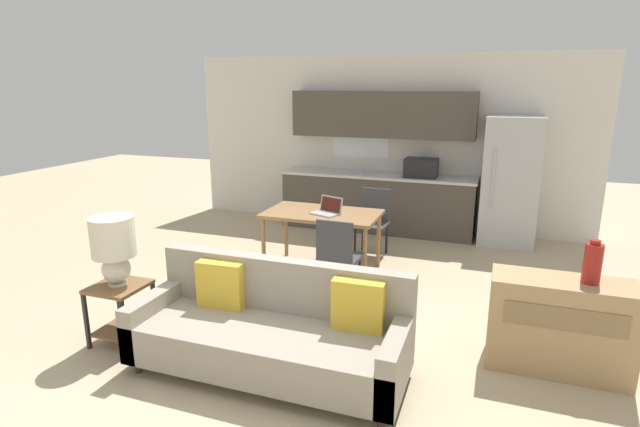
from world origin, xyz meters
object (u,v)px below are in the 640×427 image
(couch, at_px, (272,331))
(credenza, at_px, (559,325))
(refrigerator, at_px, (510,182))
(side_table, at_px, (120,304))
(vase, at_px, (593,263))
(dining_chair_far_right, at_px, (373,219))
(table_lamp, at_px, (114,245))
(dining_table, at_px, (322,218))
(laptop, at_px, (328,210))
(dining_chair_near_right, at_px, (338,254))

(couch, xyz_separation_m, credenza, (2.16, 0.78, 0.05))
(credenza, bearing_deg, couch, -160.03)
(refrigerator, height_order, side_table, refrigerator)
(refrigerator, distance_m, couch, 4.58)
(refrigerator, relative_size, vase, 5.30)
(dining_chair_far_right, bearing_deg, table_lamp, -113.76)
(dining_chair_far_right, bearing_deg, couch, -88.54)
(refrigerator, height_order, dining_table, refrigerator)
(side_table, bearing_deg, dining_table, 64.85)
(refrigerator, relative_size, laptop, 4.70)
(dining_table, relative_size, vase, 4.02)
(table_lamp, bearing_deg, couch, 1.34)
(refrigerator, distance_m, table_lamp, 5.32)
(table_lamp, bearing_deg, laptop, 62.44)
(dining_table, height_order, dining_chair_far_right, dining_chair_far_right)
(refrigerator, distance_m, side_table, 5.35)
(dining_table, bearing_deg, side_table, -115.15)
(dining_table, xyz_separation_m, vase, (2.71, -1.46, 0.26))
(refrigerator, xyz_separation_m, dining_table, (-2.15, -1.92, -0.24))
(credenza, bearing_deg, side_table, -167.04)
(vase, bearing_deg, dining_table, 151.58)
(table_lamp, xyz_separation_m, credenza, (3.63, 0.82, -0.53))
(side_table, bearing_deg, dining_chair_near_right, 45.86)
(side_table, relative_size, table_lamp, 0.90)
(dining_table, height_order, table_lamp, table_lamp)
(dining_table, distance_m, dining_chair_near_right, 0.87)
(dining_table, relative_size, dining_chair_far_right, 1.55)
(couch, bearing_deg, vase, 18.77)
(couch, xyz_separation_m, table_lamp, (-1.47, -0.03, 0.58))
(vase, bearing_deg, laptop, 151.36)
(table_lamp, height_order, dining_chair_near_right, table_lamp)
(refrigerator, bearing_deg, couch, -113.01)
(side_table, xyz_separation_m, table_lamp, (-0.01, 0.01, 0.55))
(couch, height_order, side_table, couch)
(dining_chair_far_right, distance_m, laptop, 0.95)
(credenza, relative_size, vase, 3.13)
(couch, distance_m, vase, 2.53)
(dining_chair_near_right, bearing_deg, vase, 163.78)
(vase, height_order, dining_chair_far_right, vase)
(dining_table, xyz_separation_m, dining_chair_near_right, (0.44, -0.73, -0.18))
(table_lamp, bearing_deg, credenza, 12.72)
(dining_chair_near_right, distance_m, dining_chair_far_right, 1.52)
(dining_table, height_order, laptop, laptop)
(couch, height_order, vase, vase)
(refrigerator, bearing_deg, table_lamp, -127.60)
(laptop, bearing_deg, dining_chair_near_right, -42.93)
(dining_chair_far_right, bearing_deg, side_table, -113.46)
(dining_chair_near_right, bearing_deg, dining_chair_far_right, -88.56)
(credenza, xyz_separation_m, vase, (0.17, 0.01, 0.55))
(vase, relative_size, dining_chair_near_right, 0.39)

